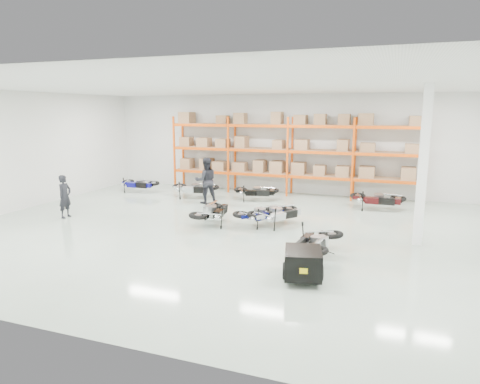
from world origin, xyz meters
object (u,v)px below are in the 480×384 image
at_px(moto_black_far_left, 212,208).
at_px(person_left, 65,196).
at_px(moto_back_d, 377,196).
at_px(moto_blue_centre, 261,210).
at_px(moto_back_a, 138,181).
at_px(person_back, 206,181).
at_px(trailer, 303,263).
at_px(moto_back_c, 256,189).
at_px(moto_touring_right, 316,237).
at_px(moto_back_b, 194,185).
at_px(moto_silver_left, 277,210).

bearing_deg(moto_black_far_left, person_left, 5.94).
relative_size(moto_back_d, person_left, 1.17).
height_order(moto_blue_centre, moto_back_a, moto_back_a).
bearing_deg(moto_back_d, person_back, 100.66).
xyz_separation_m(moto_back_d, person_left, (-10.42, -5.07, 0.22)).
xyz_separation_m(trailer, moto_back_d, (1.24, 7.91, 0.13)).
relative_size(moto_back_c, moto_back_d, 0.92).
relative_size(moto_touring_right, moto_back_b, 1.01).
xyz_separation_m(moto_black_far_left, person_left, (-5.30, -0.96, 0.22)).
height_order(trailer, moto_back_d, moto_back_d).
bearing_deg(moto_back_a, moto_back_b, -94.76).
distance_m(moto_blue_centre, person_left, 7.01).
xyz_separation_m(moto_blue_centre, moto_back_c, (-1.37, 3.70, 0.01)).
distance_m(moto_back_b, moto_back_c, 2.74).
bearing_deg(person_back, trailer, 94.40).
distance_m(moto_silver_left, moto_back_b, 5.64).
relative_size(moto_black_far_left, moto_back_c, 1.09).
distance_m(moto_silver_left, moto_back_d, 4.68).
bearing_deg(person_left, moto_back_b, -30.66).
bearing_deg(moto_blue_centre, moto_silver_left, -135.66).
relative_size(moto_black_far_left, moto_back_b, 1.00).
bearing_deg(trailer, moto_touring_right, 77.12).
height_order(moto_black_far_left, moto_touring_right, moto_touring_right).
relative_size(moto_black_far_left, moto_back_d, 1.01).
height_order(moto_back_c, moto_back_d, moto_back_d).
distance_m(moto_silver_left, person_back, 4.43).
xyz_separation_m(moto_back_b, moto_back_c, (2.71, 0.39, -0.05)).
bearing_deg(moto_back_a, moto_back_c, -88.18).
height_order(moto_blue_centre, moto_back_c, moto_back_c).
relative_size(moto_blue_centre, moto_touring_right, 0.89).
height_order(moto_touring_right, moto_back_d, moto_touring_right).
bearing_deg(moto_back_a, trailer, -128.67).
bearing_deg(moto_blue_centre, person_left, 47.67).
height_order(moto_touring_right, trailer, moto_touring_right).
distance_m(moto_touring_right, trailer, 1.60).
xyz_separation_m(moto_back_a, moto_back_c, (5.77, 0.07, -0.01)).
height_order(moto_black_far_left, trailer, moto_black_far_left).
relative_size(moto_blue_centre, person_left, 1.05).
relative_size(moto_black_far_left, moto_back_a, 1.08).
bearing_deg(moto_back_b, trailer, -148.93).
xyz_separation_m(moto_blue_centre, moto_back_a, (-7.14, 3.63, 0.02)).
bearing_deg(moto_blue_centre, moto_touring_right, 167.12).
height_order(moto_silver_left, moto_black_far_left, moto_black_far_left).
xyz_separation_m(moto_blue_centre, person_left, (-6.86, -1.42, 0.27)).
xyz_separation_m(moto_black_far_left, trailer, (3.88, -3.79, -0.13)).
height_order(moto_blue_centre, moto_back_b, moto_back_b).
height_order(moto_blue_centre, person_left, person_left).
bearing_deg(moto_back_b, moto_back_c, -91.06).
relative_size(moto_black_far_left, person_back, 0.96).
bearing_deg(moto_silver_left, trailer, 147.33).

